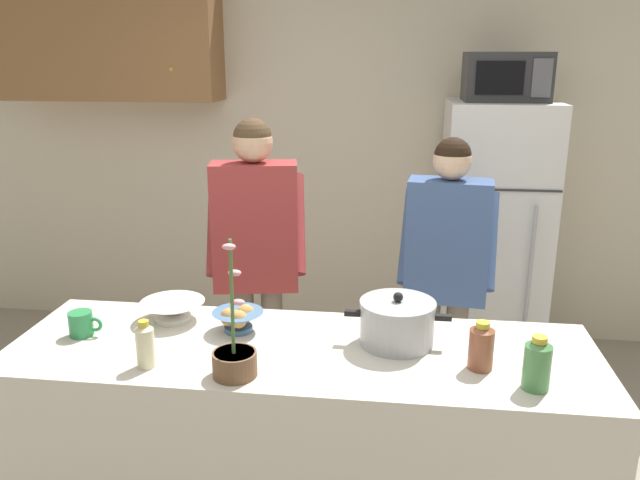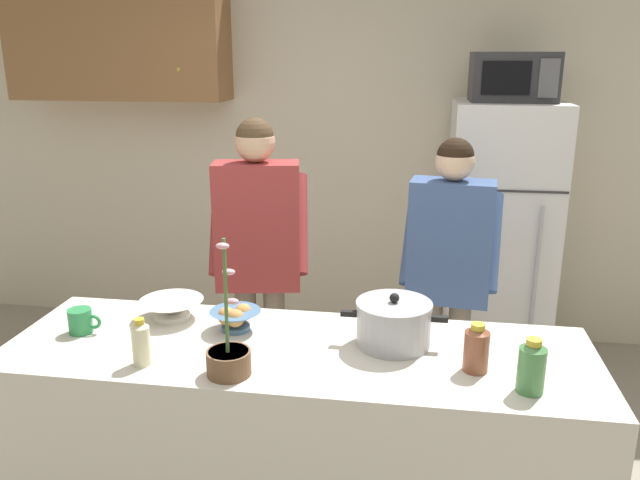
{
  "view_description": "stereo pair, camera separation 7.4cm",
  "coord_description": "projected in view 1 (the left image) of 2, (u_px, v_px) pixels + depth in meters",
  "views": [
    {
      "loc": [
        0.33,
        -2.07,
        1.96
      ],
      "look_at": [
        0.0,
        0.55,
        1.17
      ],
      "focal_mm": 35.32,
      "sensor_mm": 36.0,
      "label": 1
    },
    {
      "loc": [
        0.4,
        -2.06,
        1.96
      ],
      "look_at": [
        0.0,
        0.55,
        1.17
      ],
      "focal_mm": 35.32,
      "sensor_mm": 36.0,
      "label": 2
    }
  ],
  "objects": [
    {
      "name": "back_wall_unit",
      "position": [
        315.0,
        136.0,
        4.35
      ],
      "size": [
        6.0,
        0.48,
        2.6
      ],
      "color": "beige",
      "rests_on": "ground"
    },
    {
      "name": "kitchen_island",
      "position": [
        302.0,
        455.0,
        2.44
      ],
      "size": [
        2.16,
        0.68,
        0.92
      ],
      "primitive_type": "cube",
      "color": "silver",
      "rests_on": "ground"
    },
    {
      "name": "refrigerator",
      "position": [
        492.0,
        237.0,
        3.98
      ],
      "size": [
        0.64,
        0.68,
        1.68
      ],
      "color": "white",
      "rests_on": "ground"
    },
    {
      "name": "microwave",
      "position": [
        506.0,
        77.0,
        3.68
      ],
      "size": [
        0.48,
        0.37,
        0.28
      ],
      "color": "#2D2D30",
      "rests_on": "refrigerator"
    },
    {
      "name": "person_near_pot",
      "position": [
        256.0,
        243.0,
        3.16
      ],
      "size": [
        0.56,
        0.48,
        1.66
      ],
      "color": "#726656",
      "rests_on": "ground"
    },
    {
      "name": "person_by_sink",
      "position": [
        447.0,
        258.0,
        3.13
      ],
      "size": [
        0.52,
        0.45,
        1.58
      ],
      "color": "#726656",
      "rests_on": "ground"
    },
    {
      "name": "cooking_pot",
      "position": [
        397.0,
        322.0,
        2.32
      ],
      "size": [
        0.39,
        0.28,
        0.2
      ],
      "color": "#ADAFB5",
      "rests_on": "kitchen_island"
    },
    {
      "name": "coffee_mug",
      "position": [
        82.0,
        323.0,
        2.4
      ],
      "size": [
        0.13,
        0.09,
        0.1
      ],
      "color": "#2D8C4C",
      "rests_on": "kitchen_island"
    },
    {
      "name": "bread_bowl",
      "position": [
        238.0,
        319.0,
        2.43
      ],
      "size": [
        0.2,
        0.2,
        0.1
      ],
      "color": "#4C7299",
      "rests_on": "kitchen_island"
    },
    {
      "name": "empty_bowl",
      "position": [
        173.0,
        309.0,
        2.53
      ],
      "size": [
        0.26,
        0.26,
        0.08
      ],
      "color": "white",
      "rests_on": "kitchen_island"
    },
    {
      "name": "bottle_near_edge",
      "position": [
        145.0,
        344.0,
        2.14
      ],
      "size": [
        0.06,
        0.06,
        0.17
      ],
      "color": "beige",
      "rests_on": "kitchen_island"
    },
    {
      "name": "bottle_mid_counter",
      "position": [
        481.0,
        346.0,
        2.13
      ],
      "size": [
        0.09,
        0.09,
        0.17
      ],
      "color": "brown",
      "rests_on": "kitchen_island"
    },
    {
      "name": "bottle_far_corner",
      "position": [
        537.0,
        363.0,
        2.0
      ],
      "size": [
        0.09,
        0.09,
        0.18
      ],
      "color": "#4C8C4C",
      "rests_on": "kitchen_island"
    },
    {
      "name": "potted_orchid",
      "position": [
        235.0,
        358.0,
        2.09
      ],
      "size": [
        0.15,
        0.15,
        0.47
      ],
      "color": "brown",
      "rests_on": "kitchen_island"
    }
  ]
}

